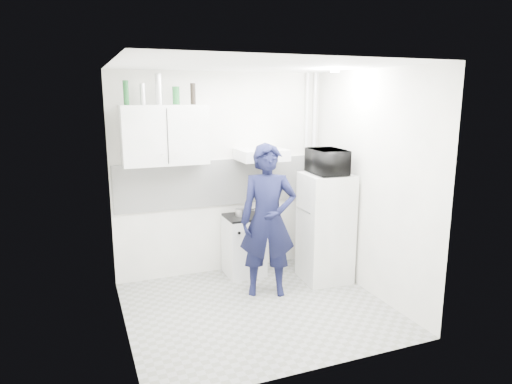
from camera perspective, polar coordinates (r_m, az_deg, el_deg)
name	(u,v)px	position (r m, az deg, el deg)	size (l,w,h in m)	color
floor	(258,308)	(5.21, 0.21, -14.33)	(2.80, 2.80, 0.00)	gray
ceiling	(258,65)	(4.67, 0.23, 15.57)	(2.80, 2.80, 0.00)	white
wall_back	(222,175)	(5.93, -4.29, 2.18)	(2.80, 2.80, 0.00)	white
wall_left	(119,205)	(4.46, -16.73, -1.60)	(2.60, 2.60, 0.00)	white
wall_right	(370,184)	(5.44, 14.04, 0.96)	(2.60, 2.60, 0.00)	white
person	(268,221)	(5.27, 1.50, -3.60)	(0.65, 0.43, 1.78)	black
stove	(244,246)	(5.99, -1.54, -6.77)	(0.48, 0.48, 0.76)	silver
fridge	(325,228)	(5.80, 8.66, -4.42)	(0.57, 0.57, 1.37)	white
stove_top	(244,217)	(5.88, -1.56, -3.13)	(0.46, 0.46, 0.03)	black
saucepan	(241,212)	(5.88, -1.86, -2.55)	(0.16, 0.16, 0.09)	silver
microwave	(328,162)	(5.62, 8.93, 3.77)	(0.37, 0.55, 0.30)	black
bottle_a	(126,93)	(5.43, -15.94, 11.84)	(0.06, 0.06, 0.27)	#144C1E
bottle_b	(143,94)	(5.46, -13.98, 11.78)	(0.06, 0.06, 0.24)	silver
bottle_d	(159,89)	(5.48, -12.07, 12.46)	(0.08, 0.08, 0.35)	silver
canister_a	(176,96)	(5.52, -9.97, 11.78)	(0.08, 0.08, 0.21)	#144C1E
bottle_e	(193,94)	(5.57, -7.89, 12.05)	(0.06, 0.06, 0.25)	black
upper_cabinet	(165,135)	(5.51, -11.34, 7.00)	(1.00, 0.35, 0.70)	white
range_hood	(261,155)	(5.81, 0.67, 4.70)	(0.60, 0.50, 0.14)	silver
backsplash	(222,182)	(5.93, -4.23, 1.20)	(2.74, 0.03, 0.60)	white
pipe_a	(313,170)	(6.36, 7.19, 2.79)	(0.05, 0.05, 2.60)	silver
pipe_b	(306,170)	(6.31, 6.23, 2.73)	(0.04, 0.04, 2.60)	silver
ceiling_spot_fixture	(335,71)	(5.30, 9.82, 14.66)	(0.10, 0.10, 0.02)	white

